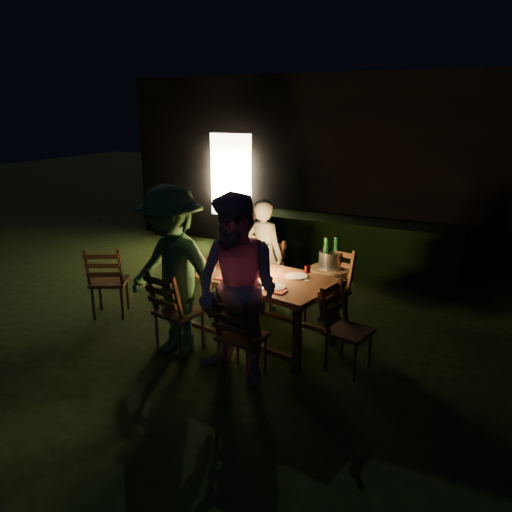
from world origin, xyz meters
The scene contains 29 objects.
garden_envelope centered at (-0.01, 6.15, 1.58)m, with size 40.00×40.00×3.20m.
dining_table centered at (-0.42, 0.48, 0.71)m, with size 2.05×1.29×0.79m.
chair_near_left centered at (-1.01, -0.19, 0.31)m, with size 0.54×0.57×1.01m.
chair_near_right centered at (-0.12, -0.36, 0.28)m, with size 0.46×0.49×0.94m.
chair_far_left centered at (-0.72, 1.32, 0.29)m, with size 0.51×0.54×0.97m.
chair_far_right centered at (0.27, 1.13, 0.31)m, with size 0.56×0.59×1.02m.
chair_end centered at (0.79, 0.25, 0.28)m, with size 0.52×0.50×0.94m.
chair_spare centered at (-2.39, 0.23, 0.30)m, with size 0.62×0.63×1.00m.
person_house_side centered at (-0.71, 1.37, 0.75)m, with size 0.55×0.36×1.50m, color beige.
person_opp_right centered at (-0.13, -0.41, 0.94)m, with size 0.91×0.71×1.88m, color #B97FA6.
person_opp_left centered at (-1.02, -0.24, 0.94)m, with size 1.21×0.70×1.87m, color #366C3E.
lantern centered at (-0.36, 0.52, 0.95)m, with size 0.16×0.16×0.35m.
plate_far_left centered at (-0.92, 0.80, 0.80)m, with size 0.25×0.25×0.01m, color white.
plate_near_left centered at (-1.00, 0.37, 0.80)m, with size 0.25×0.25×0.01m, color white.
plate_far_right centered at (0.06, 0.61, 0.80)m, with size 0.25×0.25×0.01m, color white.
plate_near_right centered at (-0.02, 0.18, 0.80)m, with size 0.25×0.25×0.01m, color white.
wineglass_a centered at (-0.66, 0.81, 0.88)m, with size 0.06×0.06×0.18m, color #59070F, non-canonical shape.
wineglass_b centered at (-1.15, 0.50, 0.88)m, with size 0.06×0.06×0.18m, color #59070F, non-canonical shape.
wineglass_c centered at (-0.18, 0.15, 0.88)m, with size 0.06×0.06×0.18m, color #59070F, non-canonical shape.
wineglass_d centered at (0.22, 0.54, 0.88)m, with size 0.06×0.06×0.18m, color #59070F, non-canonical shape.
wineglass_e centered at (-0.58, 0.20, 0.88)m, with size 0.06×0.06×0.18m, color silver, non-canonical shape.
bottle_table centered at (-0.67, 0.53, 0.93)m, with size 0.07×0.07×0.28m, color #0F471E.
napkin_left centered at (-0.63, 0.19, 0.80)m, with size 0.18×0.14×0.01m, color red.
napkin_right centered at (0.06, 0.08, 0.80)m, with size 0.18×0.14×0.01m, color red.
phone centered at (-1.09, 0.30, 0.80)m, with size 0.14×0.07×0.01m, color black.
side_table centered at (0.21, 1.39, 0.61)m, with size 0.51×0.51×0.69m.
ice_bucket centered at (0.21, 1.39, 0.80)m, with size 0.30×0.30×0.22m, color #A5A8AD.
bottle_bucket_a centered at (0.16, 1.35, 0.85)m, with size 0.07×0.07×0.32m, color #0F471E.
bottle_bucket_b centered at (0.26, 1.43, 0.85)m, with size 0.07×0.07×0.32m, color #0F471E.
Camera 1 is at (2.05, -4.35, 2.62)m, focal length 35.00 mm.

